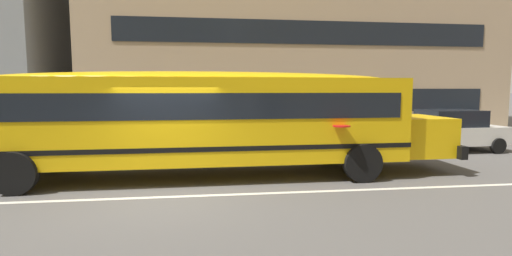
{
  "coord_description": "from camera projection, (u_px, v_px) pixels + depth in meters",
  "views": [
    {
      "loc": [
        0.92,
        -8.66,
        2.46
      ],
      "look_at": [
        2.21,
        0.99,
        1.46
      ],
      "focal_mm": 26.68,
      "sensor_mm": 36.0,
      "label": 1
    }
  ],
  "objects": [
    {
      "name": "parked_car_white_mid_block",
      "position": [
        452.0,
        130.0,
        15.0
      ],
      "size": [
        3.98,
        2.04,
        1.64
      ],
      "rotation": [
        0.0,
        0.0,
        0.05
      ],
      "color": "silver",
      "rests_on": "ground_plane"
    },
    {
      "name": "ground_plane",
      "position": [
        166.0,
        197.0,
        8.67
      ],
      "size": [
        400.0,
        400.0,
        0.0
      ],
      "primitive_type": "plane",
      "color": "#54514F"
    },
    {
      "name": "school_bus",
      "position": [
        208.0,
        115.0,
        10.59
      ],
      "size": [
        13.15,
        3.11,
        2.93
      ],
      "rotation": [
        0.0,
        0.0,
        0.01
      ],
      "color": "yellow",
      "rests_on": "ground_plane"
    },
    {
      "name": "sidewalk_far",
      "position": [
        184.0,
        147.0,
        16.23
      ],
      "size": [
        120.0,
        3.0,
        0.01
      ],
      "primitive_type": "cube",
      "color": "gray",
      "rests_on": "ground_plane"
    },
    {
      "name": "lane_centreline",
      "position": [
        166.0,
        197.0,
        8.67
      ],
      "size": [
        110.0,
        0.16,
        0.01
      ],
      "primitive_type": "cube",
      "color": "silver",
      "rests_on": "ground_plane"
    }
  ]
}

